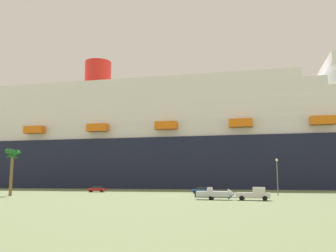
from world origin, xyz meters
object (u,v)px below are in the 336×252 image
object	(u,v)px
street_lamp	(277,171)
parked_car_blue_suv	(201,190)
palm_tree	(12,158)
parked_car_red_hatchback	(97,189)
small_boat_on_trailer	(217,194)
pickup_truck	(255,194)
cruise_ship	(173,143)

from	to	relation	value
street_lamp	parked_car_blue_suv	xyz separation A→B (m)	(-17.15, 8.79, -4.39)
palm_tree	street_lamp	xyz separation A→B (m)	(57.22, 9.30, -2.77)
parked_car_red_hatchback	parked_car_blue_suv	size ratio (longest dim) A/B	1.03
small_boat_on_trailer	parked_car_red_hatchback	world-z (taller)	small_boat_on_trailer
parked_car_blue_suv	pickup_truck	bearing A→B (deg)	-70.66
street_lamp	small_boat_on_trailer	bearing A→B (deg)	-124.29
pickup_truck	parked_car_blue_suv	world-z (taller)	pickup_truck
cruise_ship	pickup_truck	xyz separation A→B (m)	(23.49, -83.52, -16.74)
pickup_truck	parked_car_red_hatchback	xyz separation A→B (m)	(-38.84, 34.64, -0.21)
cruise_ship	parked_car_red_hatchback	size ratio (longest dim) A/B	57.86
parked_car_red_hatchback	cruise_ship	bearing A→B (deg)	72.57
parked_car_blue_suv	parked_car_red_hatchback	bearing A→B (deg)	169.06
street_lamp	palm_tree	bearing A→B (deg)	-170.77
parked_car_red_hatchback	palm_tree	bearing A→B (deg)	-115.83
street_lamp	parked_car_blue_suv	distance (m)	19.77
palm_tree	parked_car_blue_suv	size ratio (longest dim) A/B	2.25
cruise_ship	small_boat_on_trailer	xyz separation A→B (m)	(17.25, -82.55, -16.82)
cruise_ship	street_lamp	xyz separation A→B (m)	(30.43, -63.21, -12.56)
small_boat_on_trailer	cruise_ship	bearing A→B (deg)	101.80
pickup_truck	street_lamp	distance (m)	21.87
pickup_truck	street_lamp	bearing A→B (deg)	71.14
parked_car_blue_suv	street_lamp	bearing A→B (deg)	-27.14
small_boat_on_trailer	pickup_truck	bearing A→B (deg)	-8.88
street_lamp	parked_car_red_hatchback	bearing A→B (deg)	162.62
pickup_truck	small_boat_on_trailer	xyz separation A→B (m)	(-6.25, 0.98, -0.08)
parked_car_red_hatchback	parked_car_blue_suv	bearing A→B (deg)	-10.94
pickup_truck	small_boat_on_trailer	world-z (taller)	pickup_truck
cruise_ship	parked_car_blue_suv	bearing A→B (deg)	-76.28
palm_tree	parked_car_red_hatchback	distance (m)	27.21
palm_tree	street_lamp	distance (m)	58.03
cruise_ship	parked_car_red_hatchback	xyz separation A→B (m)	(-15.34, -48.88, -16.95)
pickup_truck	palm_tree	world-z (taller)	palm_tree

